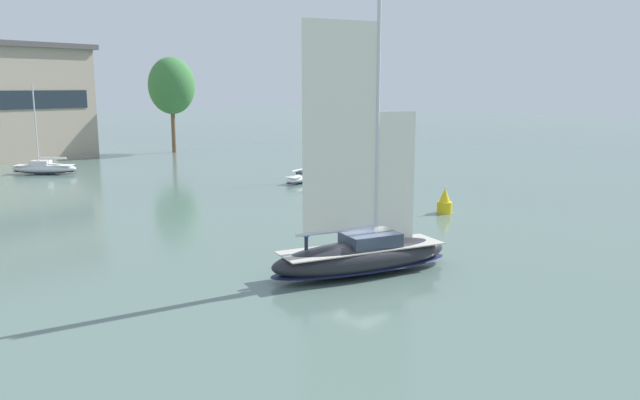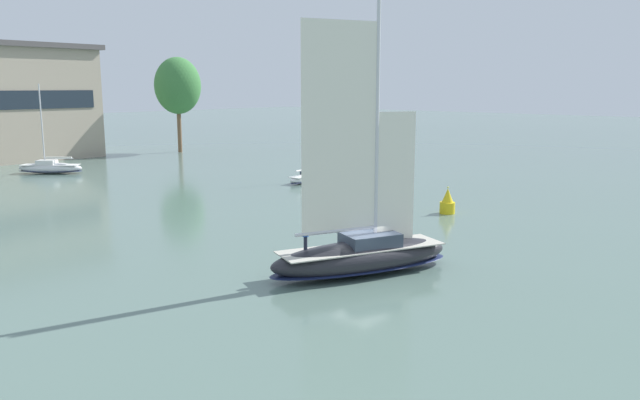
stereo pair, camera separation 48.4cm
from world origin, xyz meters
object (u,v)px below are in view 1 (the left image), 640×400
at_px(sailboat_main, 362,252).
at_px(channel_buoy, 445,202).
at_px(tree_shore_center, 172,86).
at_px(sailboat_moored_mid_channel, 44,168).
at_px(sailboat_moored_near_marina, 303,177).

distance_m(sailboat_main, channel_buoy, 18.08).
height_order(tree_shore_center, sailboat_moored_mid_channel, tree_shore_center).
xyz_separation_m(sailboat_main, channel_buoy, (17.48, 4.64, -0.27)).
height_order(sailboat_moored_near_marina, channel_buoy, sailboat_moored_near_marina).
bearing_deg(sailboat_main, channel_buoy, 14.87).
xyz_separation_m(sailboat_main, sailboat_moored_mid_channel, (7.62, 51.60, -0.45)).
relative_size(sailboat_moored_near_marina, channel_buoy, 3.51).
distance_m(sailboat_moored_near_marina, sailboat_moored_mid_channel, 31.04).
distance_m(sailboat_main, sailboat_moored_near_marina, 32.90).
xyz_separation_m(tree_shore_center, sailboat_moored_near_marina, (-10.01, -35.59, -9.59)).
xyz_separation_m(tree_shore_center, sailboat_main, (-32.26, -59.82, -8.96)).
xyz_separation_m(sailboat_main, sailboat_moored_near_marina, (22.26, 24.23, -0.62)).
xyz_separation_m(sailboat_moored_near_marina, sailboat_moored_mid_channel, (-14.64, 27.37, 0.18)).
bearing_deg(sailboat_moored_mid_channel, tree_shore_center, 18.45).
height_order(sailboat_main, sailboat_moored_mid_channel, sailboat_main).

